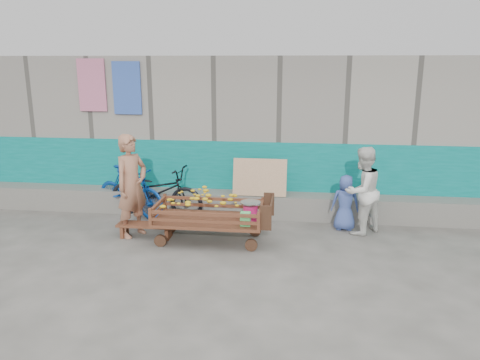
# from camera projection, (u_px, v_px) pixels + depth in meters

# --- Properties ---
(ground) EXTENTS (80.00, 80.00, 0.00)m
(ground) POSITION_uv_depth(u_px,v_px,m) (226.00, 267.00, 6.80)
(ground) COLOR #4C4B45
(ground) RESTS_ON ground
(building_wall) EXTENTS (12.00, 3.50, 3.00)m
(building_wall) POSITION_uv_depth(u_px,v_px,m) (254.00, 128.00, 10.33)
(building_wall) COLOR gray
(building_wall) RESTS_ON ground
(banana_cart) EXTENTS (1.93, 0.88, 0.82)m
(banana_cart) POSITION_uv_depth(u_px,v_px,m) (207.00, 209.00, 7.63)
(banana_cart) COLOR #4F2A17
(banana_cart) RESTS_ON ground
(bench) EXTENTS (0.97, 0.29, 0.24)m
(bench) POSITION_uv_depth(u_px,v_px,m) (146.00, 227.00, 7.89)
(bench) COLOR #4F2A17
(bench) RESTS_ON ground
(vendor_man) EXTENTS (0.67, 0.76, 1.75)m
(vendor_man) POSITION_uv_depth(u_px,v_px,m) (132.00, 186.00, 7.83)
(vendor_man) COLOR #A26B50
(vendor_man) RESTS_ON ground
(woman) EXTENTS (0.93, 0.92, 1.52)m
(woman) POSITION_uv_depth(u_px,v_px,m) (362.00, 191.00, 7.96)
(woman) COLOR white
(woman) RESTS_ON ground
(child) EXTENTS (0.49, 0.32, 0.99)m
(child) POSITION_uv_depth(u_px,v_px,m) (345.00, 203.00, 8.18)
(child) COLOR #3E559F
(child) RESTS_ON ground
(bicycle_dark) EXTENTS (1.97, 0.93, 0.99)m
(bicycle_dark) POSITION_uv_depth(u_px,v_px,m) (156.00, 192.00, 8.85)
(bicycle_dark) COLOR black
(bicycle_dark) RESTS_ON ground
(bicycle_blue) EXTENTS (1.66, 1.07, 0.97)m
(bicycle_blue) POSITION_uv_depth(u_px,v_px,m) (130.00, 191.00, 8.92)
(bicycle_blue) COLOR #0C3E9C
(bicycle_blue) RESTS_ON ground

